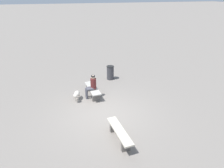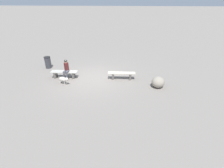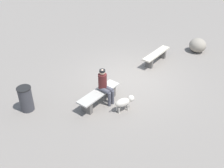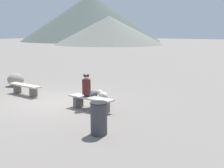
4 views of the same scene
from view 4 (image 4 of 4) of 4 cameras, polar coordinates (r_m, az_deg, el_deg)
The scene contains 9 objects.
ground at distance 11.43m, azimuth -11.75°, elevation -3.69°, with size 210.00×210.00×0.06m, color gray.
bench_left at distance 12.86m, azimuth -17.18°, elevation -0.71°, with size 1.82×0.43×0.47m.
bench_right at distance 9.98m, azimuth -4.26°, elevation -3.49°, with size 1.80×0.53×0.47m.
seated_person at distance 10.09m, azimuth -4.80°, elevation -1.00°, with size 0.32×0.60×1.27m.
dog at distance 10.80m, azimuth -1.89°, elevation -2.25°, with size 0.76×0.47×0.51m.
trash_bin at distance 7.59m, azimuth -2.68°, elevation -6.96°, with size 0.48×0.48×0.89m.
boulder at distance 15.22m, azimuth -18.90°, elevation 0.85°, with size 0.82×0.77×0.67m, color gray.
distant_peak_1 at distance 64.58m, azimuth -0.59°, elevation 10.81°, with size 24.68×24.68×6.31m, color slate.
distant_peak_2 at distance 89.73m, azimuth -4.26°, elevation 13.21°, with size 42.79×42.79×14.27m, color #4C5651.
Camera 4 is at (8.73, -6.85, 2.71)m, focal length 45.23 mm.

